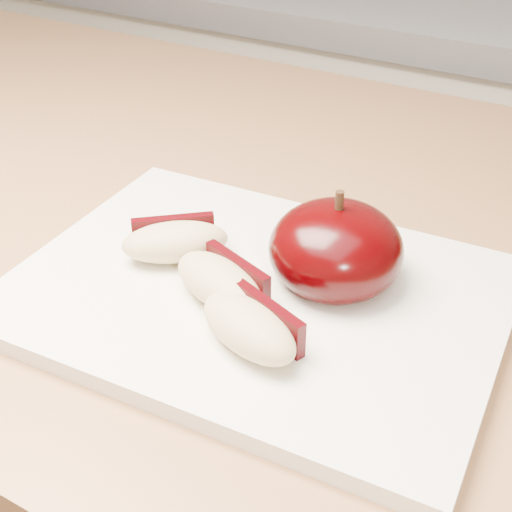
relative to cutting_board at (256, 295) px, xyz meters
The scene contains 6 objects.
back_cabinet 0.93m from the cutting_board, 95.72° to the left, with size 2.40×0.62×0.94m.
cutting_board is the anchor object (origin of this frame).
apple_half 0.06m from the cutting_board, 42.26° to the left, with size 0.11×0.11×0.08m.
apple_wedge_a 0.07m from the cutting_board, behind, with size 0.08×0.08×0.03m.
apple_wedge_b 0.03m from the cutting_board, 121.75° to the right, with size 0.08×0.06×0.03m.
apple_wedge_c 0.06m from the cutting_board, 62.79° to the right, with size 0.08×0.06×0.03m.
Camera 1 is at (0.28, 0.05, 1.20)m, focal length 50.00 mm.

